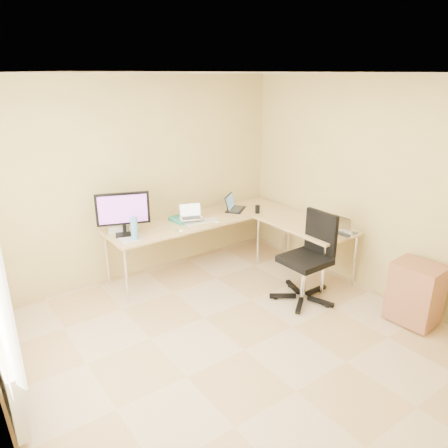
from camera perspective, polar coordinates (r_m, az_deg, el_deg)
floor at (r=4.38m, az=2.77°, el=-16.69°), size 4.50×4.50×0.00m
ceiling at (r=3.52m, az=3.51°, el=19.75°), size 4.50×4.50×0.00m
wall_back at (r=5.60m, az=-11.61°, el=5.95°), size 4.50×0.00×4.50m
wall_right at (r=5.28m, az=21.15°, el=4.17°), size 0.00×4.50×4.50m
desk_main at (r=5.89m, az=-2.92°, el=-2.57°), size 2.65×0.70×0.73m
desk_return at (r=5.76m, az=10.79°, el=-3.41°), size 0.70×1.30×0.73m
monitor at (r=5.20m, az=-13.52°, el=1.32°), size 0.67×0.41×0.55m
book_stack at (r=5.66m, az=-5.87°, el=0.62°), size 0.24×0.31×0.05m
laptop_center at (r=5.56m, az=-4.46°, el=1.66°), size 0.37×0.32×0.20m
laptop_black at (r=6.07m, az=1.60°, el=2.95°), size 0.45×0.43×0.23m
keyboard at (r=5.59m, az=-3.09°, el=0.31°), size 0.45×0.14×0.02m
mouse at (r=5.54m, az=-0.92°, el=0.26°), size 0.11×0.07×0.04m
mug at (r=5.26m, az=-12.11°, el=-0.91°), size 0.14×0.14×0.10m
cd_stack at (r=5.25m, az=-6.23°, el=-1.08°), size 0.12×0.12×0.03m
water_bottle at (r=5.07m, az=-12.10°, el=-0.62°), size 0.10×0.10×0.29m
papers at (r=5.19m, az=-12.90°, el=-1.82°), size 0.24×0.33×0.01m
white_box at (r=5.43m, az=-14.16°, el=-0.52°), size 0.29×0.25×0.09m
desk_fan at (r=5.48m, az=-11.96°, el=0.97°), size 0.29×0.29×0.29m
black_cup at (r=5.97m, az=4.56°, el=2.01°), size 0.09×0.09×0.11m
laptop_return at (r=5.38m, az=16.46°, el=-0.24°), size 0.32×0.26×0.21m
office_chair at (r=5.08m, az=10.90°, el=-5.04°), size 0.65×0.65×1.08m
cabinet at (r=5.05m, az=24.56°, el=-8.49°), size 0.43×0.51×0.67m
radiator at (r=3.85m, az=-27.26°, el=-18.49°), size 0.09×0.80×0.55m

